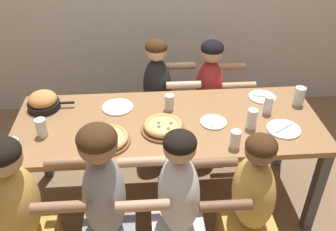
% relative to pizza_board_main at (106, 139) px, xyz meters
% --- Properties ---
extents(ground_plane, '(18.00, 18.00, 0.00)m').
position_rel_pizza_board_main_xyz_m(ground_plane, '(0.42, 0.21, -0.80)').
color(ground_plane, '#896B4C').
rests_on(ground_plane, ground).
extents(dining_table, '(2.15, 0.83, 0.77)m').
position_rel_pizza_board_main_xyz_m(dining_table, '(0.42, 0.21, -0.11)').
color(dining_table, '#996B42').
rests_on(dining_table, ground).
extents(pizza_board_main, '(0.32, 0.32, 0.05)m').
position_rel_pizza_board_main_xyz_m(pizza_board_main, '(0.00, 0.00, 0.00)').
color(pizza_board_main, brown).
rests_on(pizza_board_main, dining_table).
extents(pizza_board_second, '(0.30, 0.30, 0.06)m').
position_rel_pizza_board_main_xyz_m(pizza_board_second, '(0.38, 0.10, 0.00)').
color(pizza_board_second, brown).
rests_on(pizza_board_second, dining_table).
extents(skillet_bowl, '(0.34, 0.24, 0.13)m').
position_rel_pizza_board_main_xyz_m(skillet_bowl, '(-0.48, 0.45, 0.03)').
color(skillet_bowl, black).
rests_on(skillet_bowl, dining_table).
extents(empty_plate_a, '(0.23, 0.23, 0.02)m').
position_rel_pizza_board_main_xyz_m(empty_plate_a, '(0.06, 0.41, -0.02)').
color(empty_plate_a, white).
rests_on(empty_plate_a, dining_table).
extents(empty_plate_b, '(0.21, 0.21, 0.02)m').
position_rel_pizza_board_main_xyz_m(empty_plate_b, '(1.17, 0.47, -0.02)').
color(empty_plate_b, white).
rests_on(empty_plate_b, dining_table).
extents(empty_plate_c, '(0.19, 0.19, 0.02)m').
position_rel_pizza_board_main_xyz_m(empty_plate_c, '(0.73, 0.17, -0.02)').
color(empty_plate_c, white).
rests_on(empty_plate_c, dining_table).
extents(empty_plate_d, '(0.23, 0.23, 0.02)m').
position_rel_pizza_board_main_xyz_m(empty_plate_d, '(1.20, 0.05, -0.02)').
color(empty_plate_d, white).
rests_on(empty_plate_d, dining_table).
extents(drinking_glass_a, '(0.07, 0.07, 0.13)m').
position_rel_pizza_board_main_xyz_m(drinking_glass_a, '(-0.43, 0.11, 0.03)').
color(drinking_glass_a, silver).
rests_on(drinking_glass_a, dining_table).
extents(drinking_glass_b, '(0.08, 0.08, 0.14)m').
position_rel_pizza_board_main_xyz_m(drinking_glass_b, '(1.41, 0.36, 0.04)').
color(drinking_glass_b, silver).
rests_on(drinking_glass_b, dining_table).
extents(drinking_glass_c, '(0.07, 0.07, 0.12)m').
position_rel_pizza_board_main_xyz_m(drinking_glass_c, '(0.44, 0.37, 0.03)').
color(drinking_glass_c, silver).
rests_on(drinking_glass_c, dining_table).
extents(drinking_glass_d, '(0.06, 0.06, 0.14)m').
position_rel_pizza_board_main_xyz_m(drinking_glass_d, '(1.14, 0.26, 0.03)').
color(drinking_glass_d, silver).
rests_on(drinking_glass_d, dining_table).
extents(drinking_glass_e, '(0.08, 0.08, 0.14)m').
position_rel_pizza_board_main_xyz_m(drinking_glass_e, '(-0.54, -0.11, 0.03)').
color(drinking_glass_e, silver).
rests_on(drinking_glass_e, dining_table).
extents(drinking_glass_f, '(0.07, 0.07, 0.14)m').
position_rel_pizza_board_main_xyz_m(drinking_glass_f, '(0.98, 0.09, 0.04)').
color(drinking_glass_f, silver).
rests_on(drinking_glass_f, dining_table).
extents(drinking_glass_g, '(0.07, 0.07, 0.12)m').
position_rel_pizza_board_main_xyz_m(drinking_glass_g, '(0.82, -0.11, 0.03)').
color(drinking_glass_g, silver).
rests_on(drinking_glass_g, dining_table).
extents(diner_near_midright, '(0.51, 0.40, 1.10)m').
position_rel_pizza_board_main_xyz_m(diner_near_midright, '(0.86, -0.43, -0.31)').
color(diner_near_midright, gold).
rests_on(diner_near_midright, ground).
extents(diner_far_center, '(0.51, 0.40, 1.12)m').
position_rel_pizza_board_main_xyz_m(diner_far_center, '(0.38, 0.84, -0.29)').
color(diner_far_center, '#232328').
rests_on(diner_far_center, ground).
extents(diner_near_center, '(0.51, 0.40, 1.15)m').
position_rel_pizza_board_main_xyz_m(diner_near_center, '(0.43, -0.43, -0.28)').
color(diner_near_center, silver).
rests_on(diner_near_center, ground).
extents(diner_near_left, '(0.51, 0.40, 1.15)m').
position_rel_pizza_board_main_xyz_m(diner_near_left, '(-0.48, -0.43, -0.27)').
color(diner_near_left, gold).
rests_on(diner_near_left, ground).
extents(diner_near_midleft, '(0.51, 0.40, 1.21)m').
position_rel_pizza_board_main_xyz_m(diner_near_midleft, '(0.01, -0.43, -0.23)').
color(diner_near_midleft, '#99999E').
rests_on(diner_near_midleft, ground).
extents(diner_far_midright, '(0.51, 0.40, 1.10)m').
position_rel_pizza_board_main_xyz_m(diner_far_midright, '(0.83, 0.84, -0.30)').
color(diner_far_midright, '#B22D2D').
rests_on(diner_far_midright, ground).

